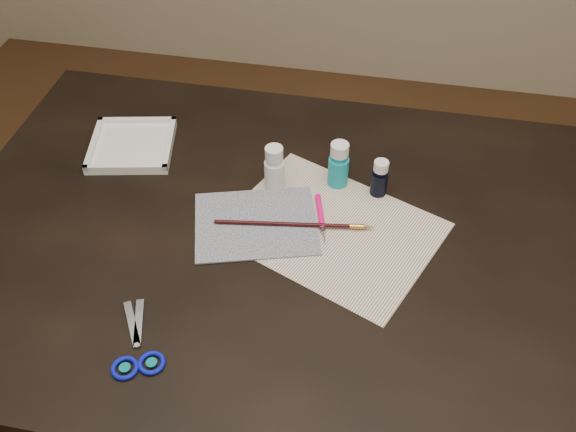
% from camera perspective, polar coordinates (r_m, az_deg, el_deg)
% --- Properties ---
extents(ground, '(3.50, 3.50, 0.02)m').
position_cam_1_polar(ground, '(1.82, 0.00, -18.36)').
color(ground, '#422614').
rests_on(ground, ground).
extents(table, '(1.30, 0.90, 0.75)m').
position_cam_1_polar(table, '(1.49, 0.00, -11.67)').
color(table, black).
rests_on(table, ground).
extents(paper, '(0.46, 0.41, 0.00)m').
position_cam_1_polar(paper, '(1.21, 3.84, -1.18)').
color(paper, white).
rests_on(paper, table).
extents(canvas, '(0.27, 0.24, 0.00)m').
position_cam_1_polar(canvas, '(1.21, -2.87, -0.66)').
color(canvas, black).
rests_on(canvas, paper).
extents(paint_bottle_white, '(0.05, 0.05, 0.10)m').
position_cam_1_polar(paint_bottle_white, '(1.26, -1.22, 4.30)').
color(paint_bottle_white, white).
rests_on(paint_bottle_white, table).
extents(paint_bottle_cyan, '(0.05, 0.05, 0.10)m').
position_cam_1_polar(paint_bottle_cyan, '(1.27, 4.52, 4.59)').
color(paint_bottle_cyan, '#129EAC').
rests_on(paint_bottle_cyan, table).
extents(paint_bottle_navy, '(0.04, 0.04, 0.08)m').
position_cam_1_polar(paint_bottle_navy, '(1.26, 8.15, 3.37)').
color(paint_bottle_navy, black).
rests_on(paint_bottle_navy, table).
extents(paintbrush, '(0.30, 0.05, 0.01)m').
position_cam_1_polar(paintbrush, '(1.20, 0.65, -0.74)').
color(paintbrush, black).
rests_on(paintbrush, canvas).
extents(craft_knife, '(0.04, 0.13, 0.01)m').
position_cam_1_polar(craft_knife, '(1.21, 2.98, -0.30)').
color(craft_knife, '#FF097A').
rests_on(craft_knife, paper).
extents(scissors, '(0.16, 0.19, 0.01)m').
position_cam_1_polar(scissors, '(1.07, -13.68, -10.54)').
color(scissors, silver).
rests_on(scissors, table).
extents(palette_tray, '(0.20, 0.20, 0.02)m').
position_cam_1_polar(palette_tray, '(1.41, -13.70, 6.17)').
color(palette_tray, white).
rests_on(palette_tray, table).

